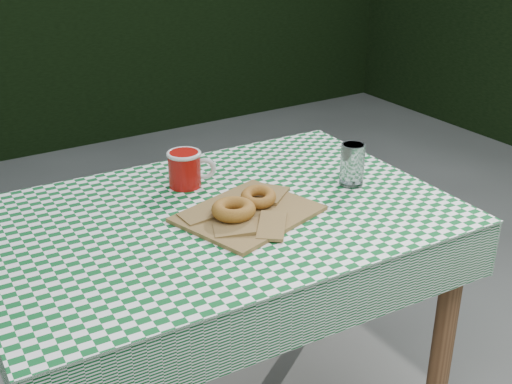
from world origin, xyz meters
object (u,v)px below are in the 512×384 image
at_px(table, 222,335).
at_px(coffee_mug, 185,169).
at_px(paper_bag, 248,213).
at_px(drinking_glass, 352,165).

bearing_deg(table, coffee_mug, 91.59).
height_order(paper_bag, coffee_mug, coffee_mug).
height_order(table, coffee_mug, coffee_mug).
distance_m(coffee_mug, drinking_glass, 0.46).
bearing_deg(paper_bag, coffee_mug, 101.79).
relative_size(table, coffee_mug, 6.52).
xyz_separation_m(paper_bag, coffee_mug, (-0.05, 0.25, 0.04)).
xyz_separation_m(table, paper_bag, (0.05, -0.06, 0.39)).
relative_size(paper_bag, coffee_mug, 1.81).
relative_size(paper_bag, drinking_glass, 2.70).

